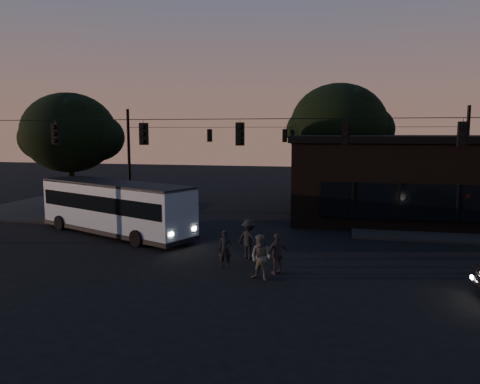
% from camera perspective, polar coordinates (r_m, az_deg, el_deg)
% --- Properties ---
extents(ground, '(120.00, 120.00, 0.00)m').
position_cam_1_polar(ground, '(17.56, -2.87, -11.42)').
color(ground, black).
rests_on(ground, ground).
extents(sidewalk_far_right, '(14.00, 10.00, 0.15)m').
position_cam_1_polar(sidewalk_far_right, '(31.47, 26.21, -3.61)').
color(sidewalk_far_right, black).
rests_on(sidewalk_far_right, ground).
extents(sidewalk_far_left, '(14.00, 10.00, 0.15)m').
position_cam_1_polar(sidewalk_far_left, '(35.67, -18.85, -2.03)').
color(sidewalk_far_left, black).
rests_on(sidewalk_far_left, ground).
extents(building, '(15.40, 10.41, 5.40)m').
position_cam_1_polar(building, '(32.47, 20.50, 1.70)').
color(building, black).
rests_on(building, ground).
extents(tree_behind, '(7.60, 7.60, 9.43)m').
position_cam_1_polar(tree_behind, '(38.04, 11.92, 8.02)').
color(tree_behind, black).
rests_on(tree_behind, ground).
extents(tree_left, '(6.40, 6.40, 8.30)m').
position_cam_1_polar(tree_left, '(34.38, -20.10, 6.78)').
color(tree_left, black).
rests_on(tree_left, ground).
extents(signal_rig_near, '(26.24, 0.30, 7.50)m').
position_cam_1_polar(signal_rig_near, '(20.55, 0.00, 4.01)').
color(signal_rig_near, black).
rests_on(signal_rig_near, ground).
extents(signal_rig_far, '(26.24, 0.30, 7.50)m').
position_cam_1_polar(signal_rig_far, '(36.33, 5.46, 5.05)').
color(signal_rig_far, black).
rests_on(signal_rig_far, ground).
extents(bus, '(10.40, 6.46, 2.91)m').
position_cam_1_polar(bus, '(26.60, -15.00, -1.58)').
color(bus, '#8295A5').
rests_on(bus, ground).
extents(pedestrian_a, '(0.61, 0.43, 1.58)m').
position_cam_1_polar(pedestrian_a, '(19.57, -1.84, -7.02)').
color(pedestrian_a, black).
rests_on(pedestrian_a, ground).
extents(pedestrian_b, '(1.04, 0.93, 1.76)m').
position_cam_1_polar(pedestrian_b, '(18.04, 2.55, -7.98)').
color(pedestrian_b, '#52514A').
rests_on(pedestrian_b, ground).
extents(pedestrian_c, '(1.03, 0.88, 1.66)m').
position_cam_1_polar(pedestrian_c, '(18.80, 4.58, -7.52)').
color(pedestrian_c, '#332933').
rests_on(pedestrian_c, ground).
extents(pedestrian_d, '(1.34, 1.12, 1.80)m').
position_cam_1_polar(pedestrian_d, '(20.89, 1.11, -5.79)').
color(pedestrian_d, black).
rests_on(pedestrian_d, ground).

